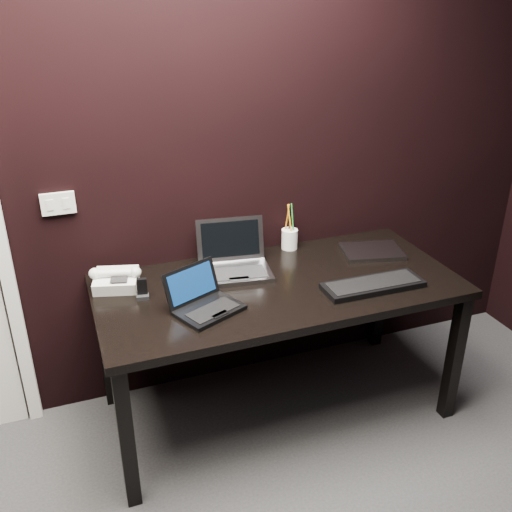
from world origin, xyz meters
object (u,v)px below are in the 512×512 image
object	(u,v)px
desk	(278,297)
desk_phone	(116,280)
mobile_phone	(142,291)
ext_keyboard	(373,285)
pen_cup	(290,238)
silver_laptop	(234,263)
closed_laptop	(372,251)
netbook	(204,302)

from	to	relation	value
desk	desk_phone	world-z (taller)	desk_phone
desk	mobile_phone	bearing A→B (deg)	172.91
ext_keyboard	desk_phone	size ratio (longest dim) A/B	1.97
desk	pen_cup	world-z (taller)	pen_cup
desk_phone	pen_cup	bearing A→B (deg)	8.02
desk	silver_laptop	bearing A→B (deg)	130.02
silver_laptop	pen_cup	bearing A→B (deg)	23.76
closed_laptop	mobile_phone	bearing A→B (deg)	-177.15
desk	ext_keyboard	size ratio (longest dim) A/B	3.56
closed_laptop	desk_phone	size ratio (longest dim) A/B	1.43
pen_cup	mobile_phone	bearing A→B (deg)	-162.12
netbook	silver_laptop	distance (m)	0.38
desk	netbook	distance (m)	0.42
silver_laptop	pen_cup	distance (m)	0.39
desk	closed_laptop	distance (m)	0.61
desk	mobile_phone	world-z (taller)	mobile_phone
closed_laptop	mobile_phone	size ratio (longest dim) A/B	3.67
netbook	silver_laptop	xyz separation A→B (m)	(0.24, 0.30, 0.01)
silver_laptop	desk_phone	size ratio (longest dim) A/B	1.54
closed_laptop	netbook	bearing A→B (deg)	-165.45
desk	pen_cup	distance (m)	0.42
netbook	ext_keyboard	bearing A→B (deg)	-5.84
desk_phone	netbook	bearing A→B (deg)	-45.23
closed_laptop	ext_keyboard	bearing A→B (deg)	-119.99
netbook	silver_laptop	bearing A→B (deg)	51.96
desk	ext_keyboard	distance (m)	0.45
desk	silver_laptop	world-z (taller)	silver_laptop
closed_laptop	pen_cup	bearing A→B (deg)	151.47
closed_laptop	mobile_phone	xyz separation A→B (m)	(-1.21, -0.06, 0.02)
pen_cup	closed_laptop	bearing A→B (deg)	-28.53
desk	ext_keyboard	world-z (taller)	ext_keyboard
netbook	ext_keyboard	xyz separation A→B (m)	(0.78, -0.08, -0.02)
mobile_phone	desk_phone	bearing A→B (deg)	125.04
netbook	silver_laptop	world-z (taller)	silver_laptop
silver_laptop	mobile_phone	xyz separation A→B (m)	(-0.47, -0.11, -0.01)
ext_keyboard	desk_phone	world-z (taller)	desk_phone
netbook	pen_cup	distance (m)	0.75
pen_cup	silver_laptop	bearing A→B (deg)	-156.24
silver_laptop	mobile_phone	distance (m)	0.48
desk_phone	desk	bearing A→B (deg)	-16.59
silver_laptop	mobile_phone	size ratio (longest dim) A/B	3.97
desk_phone	mobile_phone	world-z (taller)	desk_phone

